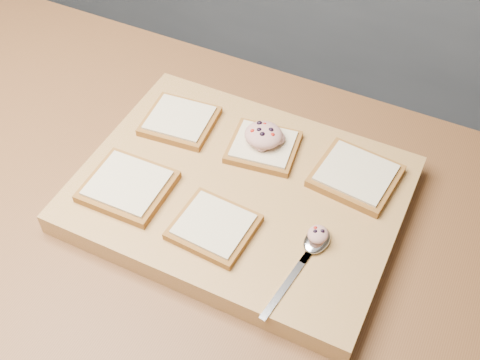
{
  "coord_description": "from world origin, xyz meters",
  "views": [
    {
      "loc": [
        0.4,
        -0.51,
        1.68
      ],
      "look_at": [
        0.13,
        0.06,
        0.96
      ],
      "focal_mm": 45.0,
      "sensor_mm": 36.0,
      "label": 1
    }
  ],
  "objects_px": {
    "bread_far_center": "(263,146)",
    "tuna_salad_dollop": "(264,135)",
    "cutting_board": "(240,194)",
    "spoon": "(313,247)"
  },
  "relations": [
    {
      "from": "cutting_board",
      "to": "tuna_salad_dollop",
      "type": "distance_m",
      "value": 0.11
    },
    {
      "from": "spoon",
      "to": "cutting_board",
      "type": "bearing_deg",
      "value": 157.26
    },
    {
      "from": "bread_far_center",
      "to": "tuna_salad_dollop",
      "type": "distance_m",
      "value": 0.02
    },
    {
      "from": "tuna_salad_dollop",
      "to": "spoon",
      "type": "distance_m",
      "value": 0.22
    },
    {
      "from": "bread_far_center",
      "to": "spoon",
      "type": "bearing_deg",
      "value": -45.7
    },
    {
      "from": "cutting_board",
      "to": "spoon",
      "type": "distance_m",
      "value": 0.16
    },
    {
      "from": "bread_far_center",
      "to": "spoon",
      "type": "relative_size",
      "value": 0.69
    },
    {
      "from": "bread_far_center",
      "to": "tuna_salad_dollop",
      "type": "relative_size",
      "value": 1.94
    },
    {
      "from": "cutting_board",
      "to": "bread_far_center",
      "type": "height_order",
      "value": "bread_far_center"
    },
    {
      "from": "bread_far_center",
      "to": "tuna_salad_dollop",
      "type": "bearing_deg",
      "value": 118.59
    }
  ]
}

